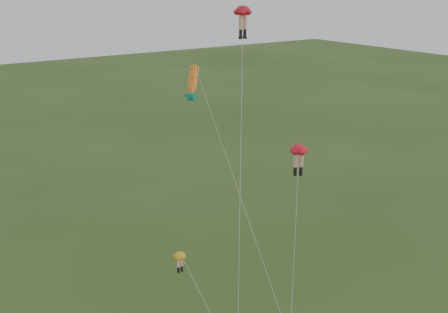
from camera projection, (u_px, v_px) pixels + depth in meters
legs_kite_red_high at (243, 17)px, 41.12m from camera, size 7.71×10.08×23.42m
legs_kite_red_mid at (299, 154)px, 39.54m from camera, size 4.80×5.22×13.11m
legs_kite_yellow at (182, 262)px, 34.31m from camera, size 2.86×3.66×7.74m
fish_kite at (193, 81)px, 40.26m from camera, size 3.42×11.54×19.14m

